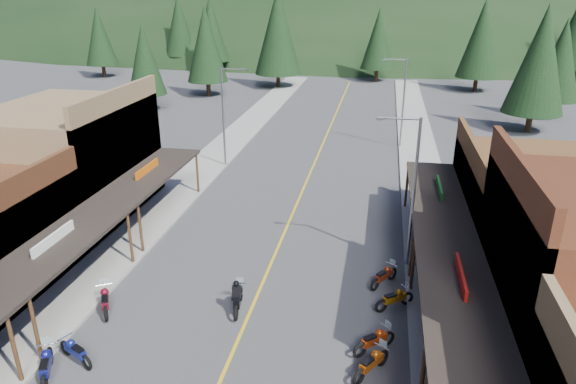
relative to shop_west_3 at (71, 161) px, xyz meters
The scene contains 29 objects.
ground 18.17m from the shop_west_3, 39.34° to the right, with size 220.00×220.00×0.00m, color #38383A.
centerline 16.67m from the shop_west_3, 32.26° to the left, with size 0.15×90.00×0.01m, color gold.
sidewalk_west 10.65m from the shop_west_3, 59.70° to the left, with size 3.40×94.00×0.15m, color gray.
sidewalk_east 24.35m from the shop_west_3, 21.15° to the left, with size 3.40×94.00×0.15m, color gray.
shop_west_3 is the anchor object (origin of this frame).
shop_east_3 27.56m from the shop_west_3, ahead, with size 10.90×10.20×6.20m.
streetlight_1 12.73m from the shop_west_3, 57.44° to the left, with size 2.16×0.18×8.00m.
streetlight_2 21.02m from the shop_west_3, ahead, with size 2.16×0.18×8.00m.
streetlight_3 27.94m from the shop_west_3, 42.04° to the left, with size 2.16×0.18×8.00m.
ridge_hill 124.52m from the shop_west_3, 83.64° to the left, with size 310.00×140.00×60.00m, color black.
pine_0 57.15m from the shop_west_3, 117.34° to the left, with size 5.04×5.04×11.00m.
pine_1 59.70m from the shop_west_3, 99.87° to the left, with size 5.88×5.88×12.50m.
pine_2 47.07m from the shop_west_3, 85.37° to the left, with size 6.72×6.72×14.00m.
pine_3 57.59m from the shop_west_3, 71.99° to the left, with size 5.04×5.04×11.00m.
pine_4 58.27m from the shop_west_3, 56.87° to the left, with size 5.88×5.88×12.50m.
pine_7 67.32m from the shop_west_3, 105.72° to the left, with size 5.88×5.88×12.50m.
pine_8 29.95m from the shop_west_3, 105.97° to the left, with size 4.48×4.48×10.00m.
pine_9 50.71m from the shop_west_3, 41.73° to the left, with size 4.93×4.93×10.80m.
pine_10 39.07m from the shop_west_3, 96.22° to the left, with size 5.38×5.38×11.60m.
pine_11 43.22m from the shop_west_3, 38.32° to the left, with size 5.82×5.82×12.40m.
bike_west_6 16.32m from the shop_west_3, 62.67° to the right, with size 0.74×2.22×1.27m, color navy, non-canonical shape.
bike_west_7 15.75m from the shop_west_3, 59.14° to the right, with size 0.67×2.01×1.15m, color navy, non-canonical shape.
bike_west_8 12.67m from the shop_west_3, 53.39° to the right, with size 0.72×2.17×1.24m, color maroon, non-canonical shape.
bike_east_7 22.86m from the shop_west_3, 31.64° to the right, with size 0.69×2.07×1.18m, color #AA450C, non-canonical shape.
bike_east_8 22.23m from the shop_west_3, 28.45° to the right, with size 0.67×2.02×1.16m, color #9F300B, non-canonical shape.
bike_east_9 21.67m from the shop_west_3, 19.92° to the right, with size 0.67×2.00×1.14m, color #B1690C, non-canonical shape.
bike_east_10 20.63m from the shop_west_3, 15.31° to the right, with size 0.67×2.01×1.15m, color maroon, non-canonical shape.
rider_on_bike 16.10m from the shop_west_3, 33.43° to the right, with size 1.04×2.26×1.66m.
pedestrian_east_b 21.88m from the shop_west_3, ahead, with size 0.94×0.54×1.93m, color brown.
Camera 1 is at (5.26, -16.41, 13.66)m, focal length 32.00 mm.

